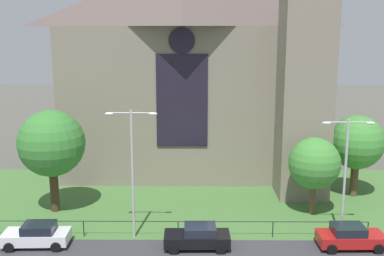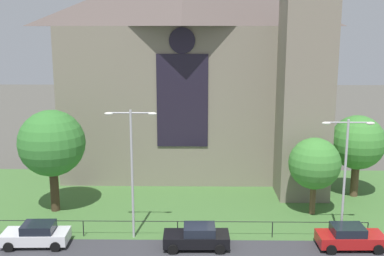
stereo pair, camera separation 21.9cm
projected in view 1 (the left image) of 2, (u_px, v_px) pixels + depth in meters
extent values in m
plane|color=#56544C|center=(199.00, 198.00, 39.57)|extent=(160.00, 160.00, 0.00)
cube|color=#477538|center=(200.00, 207.00, 37.61)|extent=(120.00, 20.00, 0.01)
cube|color=gray|center=(184.00, 99.00, 46.89)|extent=(22.00, 12.00, 14.00)
cube|color=black|center=(182.00, 101.00, 40.83)|extent=(4.40, 0.16, 8.00)
cylinder|color=black|center=(182.00, 41.00, 39.78)|extent=(2.20, 0.15, 2.20)
cube|color=gray|center=(305.00, 89.00, 38.58)|extent=(4.00, 4.00, 18.00)
cylinder|color=black|center=(178.00, 221.00, 32.01)|extent=(25.54, 0.05, 0.05)
cylinder|color=black|center=(84.00, 229.00, 32.17)|extent=(0.06, 0.07, 1.10)
cylinder|color=black|center=(178.00, 229.00, 32.13)|extent=(0.06, 0.07, 1.10)
cylinder|color=black|center=(273.00, 229.00, 32.08)|extent=(0.06, 0.07, 1.10)
cylinder|color=black|center=(368.00, 230.00, 32.03)|extent=(0.07, 0.07, 1.10)
cylinder|color=#423021|center=(54.00, 189.00, 36.49)|extent=(0.67, 0.67, 3.48)
sphere|color=#387F33|center=(51.00, 143.00, 35.75)|extent=(5.03, 5.03, 5.03)
cylinder|color=brown|center=(313.00, 198.00, 36.05)|extent=(0.44, 0.44, 2.51)
sphere|color=#428C38|center=(314.00, 163.00, 35.49)|extent=(3.87, 3.87, 3.87)
cylinder|color=brown|center=(354.00, 179.00, 39.90)|extent=(0.65, 0.65, 2.95)
sphere|color=#428C38|center=(357.00, 142.00, 39.25)|extent=(4.47, 4.47, 4.47)
cylinder|color=#B2B2B7|center=(133.00, 175.00, 31.26)|extent=(0.16, 0.16, 8.73)
cylinder|color=#B2B2B7|center=(120.00, 113.00, 30.41)|extent=(1.40, 0.10, 0.10)
cylinder|color=#B2B2B7|center=(142.00, 113.00, 30.40)|extent=(1.40, 0.10, 0.10)
ellipsoid|color=white|center=(109.00, 114.00, 30.42)|extent=(0.57, 0.26, 0.20)
ellipsoid|color=white|center=(153.00, 114.00, 30.40)|extent=(0.57, 0.26, 0.20)
cylinder|color=#B2B2B7|center=(345.00, 180.00, 31.22)|extent=(0.16, 0.16, 8.14)
cylinder|color=#B2B2B7|center=(338.00, 122.00, 30.43)|extent=(1.40, 0.10, 0.10)
cylinder|color=#B2B2B7|center=(360.00, 122.00, 30.42)|extent=(1.40, 0.10, 0.10)
ellipsoid|color=white|center=(327.00, 123.00, 30.44)|extent=(0.57, 0.26, 0.20)
ellipsoid|color=white|center=(371.00, 123.00, 30.42)|extent=(0.57, 0.26, 0.20)
cube|color=silver|center=(36.00, 237.00, 30.79)|extent=(4.25, 1.92, 0.70)
cube|color=black|center=(39.00, 228.00, 30.67)|extent=(2.05, 1.66, 0.55)
cylinder|color=black|center=(9.00, 248.00, 29.94)|extent=(0.65, 0.24, 0.64)
cylinder|color=black|center=(18.00, 235.00, 31.70)|extent=(0.65, 0.24, 0.64)
cylinder|color=black|center=(56.00, 247.00, 30.01)|extent=(0.65, 0.24, 0.64)
cylinder|color=black|center=(63.00, 235.00, 31.77)|extent=(0.65, 0.24, 0.64)
cube|color=black|center=(197.00, 239.00, 30.53)|extent=(4.23, 1.87, 0.70)
cube|color=black|center=(200.00, 230.00, 30.40)|extent=(2.03, 1.64, 0.55)
cylinder|color=black|center=(174.00, 249.00, 29.69)|extent=(0.64, 0.23, 0.64)
cylinder|color=black|center=(174.00, 237.00, 31.45)|extent=(0.64, 0.23, 0.64)
cylinder|color=black|center=(221.00, 249.00, 29.72)|extent=(0.64, 0.23, 0.64)
cylinder|color=black|center=(219.00, 237.00, 31.48)|extent=(0.64, 0.23, 0.64)
cube|color=#B21919|center=(351.00, 239.00, 30.55)|extent=(4.23, 1.88, 0.70)
cube|color=black|center=(348.00, 229.00, 30.42)|extent=(2.03, 1.64, 0.55)
cylinder|color=black|center=(368.00, 237.00, 31.51)|extent=(0.64, 0.23, 0.64)
cylinder|color=black|center=(379.00, 249.00, 29.75)|extent=(0.64, 0.23, 0.64)
cylinder|color=black|center=(324.00, 237.00, 31.47)|extent=(0.64, 0.23, 0.64)
cylinder|color=black|center=(332.00, 249.00, 29.71)|extent=(0.64, 0.23, 0.64)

